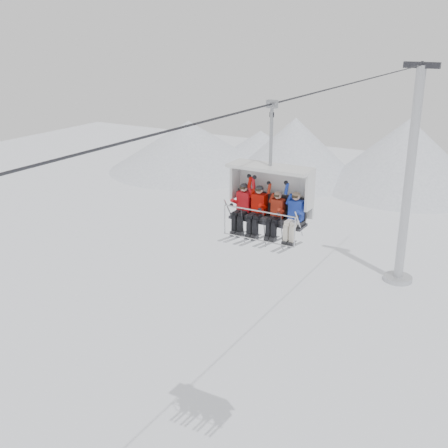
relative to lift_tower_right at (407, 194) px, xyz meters
The scene contains 8 objects.
ridgeline 20.33m from the lift_tower_right, 94.51° to the left, with size 72.00×21.00×7.00m.
lift_tower_right is the anchor object (origin of this frame).
haul_cable 23.25m from the lift_tower_right, 90.00° to the right, with size 0.06×0.06×50.00m, color #2A2A2F.
chairlift_carrier 19.82m from the lift_tower_right, 90.00° to the right, with size 2.50×1.17×3.98m.
skier_far_left 20.02m from the lift_tower_right, 92.37° to the right, with size 0.41×1.69×1.64m.
skier_center_left 20.01m from the lift_tower_right, 90.86° to the right, with size 0.42×1.69×1.66m.
skier_center_right 20.01m from the lift_tower_right, 89.06° to the right, with size 0.37×1.69×1.51m.
skier_far_right 20.03m from the lift_tower_right, 87.38° to the right, with size 0.40×1.69×1.61m.
Camera 1 is at (6.88, -11.76, 15.36)m, focal length 45.00 mm.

